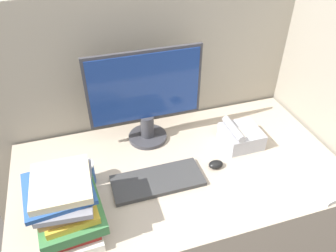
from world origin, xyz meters
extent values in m
cube|color=gray|center=(0.00, 0.85, 0.73)|extent=(1.90, 0.04, 1.47)
cube|color=gray|center=(0.79, 0.44, 0.73)|extent=(0.04, 0.87, 1.47)
cube|color=tan|center=(0.00, 0.41, 0.39)|extent=(1.50, 0.81, 0.78)
cylinder|color=#333338|center=(-0.08, 0.66, 0.79)|extent=(0.20, 0.20, 0.02)
cylinder|color=#333338|center=(-0.08, 0.66, 0.85)|extent=(0.07, 0.07, 0.12)
cube|color=#333338|center=(-0.08, 0.67, 1.08)|extent=(0.55, 0.02, 0.36)
cube|color=navy|center=(-0.08, 0.66, 1.08)|extent=(0.52, 0.01, 0.33)
cube|color=#333333|center=(-0.12, 0.35, 0.79)|extent=(0.40, 0.17, 0.02)
ellipsoid|color=black|center=(0.16, 0.36, 0.79)|extent=(0.07, 0.05, 0.03)
cylinder|color=#335999|center=(-0.41, 0.44, 0.83)|extent=(0.07, 0.07, 0.10)
cylinder|color=white|center=(-0.41, 0.44, 0.88)|extent=(0.08, 0.08, 0.01)
cube|color=silver|center=(-0.49, 0.23, 0.80)|extent=(0.20, 0.30, 0.04)
cube|color=maroon|center=(-0.50, 0.24, 0.83)|extent=(0.21, 0.29, 0.03)
cube|color=#38723F|center=(-0.49, 0.23, 0.87)|extent=(0.25, 0.30, 0.04)
cube|color=gold|center=(-0.49, 0.24, 0.90)|extent=(0.21, 0.26, 0.03)
cube|color=olive|center=(-0.51, 0.24, 0.94)|extent=(0.18, 0.23, 0.04)
cube|color=slate|center=(-0.49, 0.24, 0.96)|extent=(0.21, 0.29, 0.02)
cube|color=#264C8C|center=(-0.51, 0.24, 0.98)|extent=(0.25, 0.25, 0.02)
cube|color=#C6B78C|center=(-0.50, 0.24, 1.01)|extent=(0.21, 0.23, 0.03)
cube|color=#99999E|center=(0.35, 0.48, 0.82)|extent=(0.18, 0.18, 0.08)
cube|color=white|center=(0.38, 0.46, 0.86)|extent=(0.08, 0.08, 0.00)
cylinder|color=#99999E|center=(0.30, 0.48, 0.88)|extent=(0.04, 0.18, 0.04)
cube|color=white|center=(0.59, 0.15, 0.79)|extent=(0.26, 0.29, 0.02)
camera|label=1|loc=(-0.38, -0.62, 1.84)|focal=35.00mm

